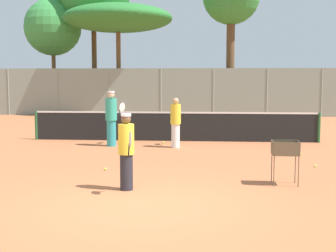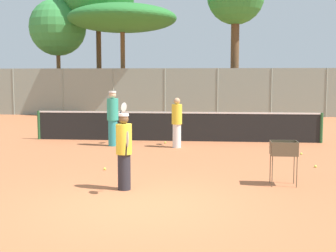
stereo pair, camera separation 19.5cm
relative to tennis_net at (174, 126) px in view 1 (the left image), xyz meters
The scene contains 13 objects.
ground_plane 8.73m from the tennis_net, 90.00° to the right, with size 80.00×80.00×0.00m, color #B7663D.
tennis_net is the anchor object (origin of this frame).
back_fence 11.18m from the tennis_net, 90.00° to the left, with size 28.45×0.08×2.86m.
tree_2 14.52m from the tennis_net, 109.18° to the left, with size 6.87×6.87×6.87m.
tree_3 17.72m from the tennis_net, 122.70° to the left, with size 3.81×3.81×7.57m.
player_white_outfit 7.54m from the tennis_net, 93.52° to the right, with size 0.41×0.84×1.58m.
player_red_cap 1.61m from the tennis_net, 84.30° to the right, with size 0.34×0.89×1.65m.
player_yellow_shirt 2.50m from the tennis_net, 145.02° to the right, with size 0.60×0.85×1.85m.
ball_cart 7.36m from the tennis_net, 67.11° to the right, with size 0.56×0.41×0.96m.
tennis_ball_0 0.91m from the tennis_net, 116.29° to the right, with size 0.07×0.07×0.07m, color #D1E54C.
tennis_ball_1 4.83m from the tennis_net, 33.81° to the right, with size 0.07×0.07×0.07m, color #D1E54C.
tennis_ball_2 6.17m from the tennis_net, 49.67° to the right, with size 0.07×0.07×0.07m, color #D1E54C.
tennis_ball_3 5.72m from the tennis_net, 103.64° to the right, with size 0.07×0.07×0.07m, color #D1E54C.
Camera 1 is at (1.16, -8.14, 2.31)m, focal length 50.00 mm.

